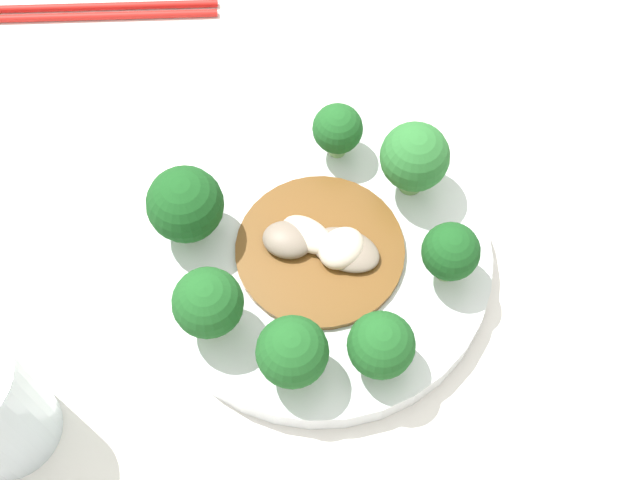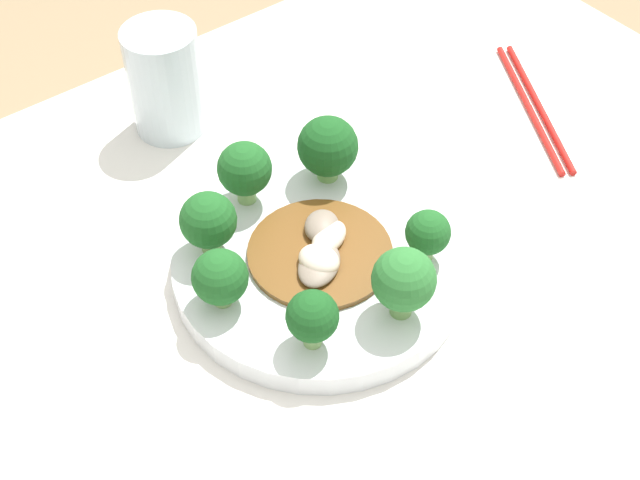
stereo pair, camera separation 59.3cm
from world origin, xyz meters
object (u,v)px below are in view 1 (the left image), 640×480
stirfry_center (321,247)px  broccoli_west (381,346)px  broccoli_north (208,304)px  broccoli_northwest (292,352)px  plate (320,258)px  broccoli_southeast (338,129)px  broccoli_southwest (451,252)px  chopsticks (100,11)px  broccoli_south (415,158)px  broccoli_northeast (185,205)px

stirfry_center → broccoli_west: bearing=174.3°
broccoli_north → broccoli_northwest: bearing=-151.5°
broccoli_north → broccoli_west: (-0.09, -0.09, -0.01)m
broccoli_northwest → plate: bearing=-41.8°
plate → broccoli_southeast: (0.07, -0.06, 0.04)m
plate → broccoli_north: bearing=96.8°
plate → broccoli_southwest: bearing=-131.2°
broccoli_northwest → chopsticks: (0.41, -0.02, -0.06)m
broccoli_northwest → broccoli_south: broccoli_south is taller
broccoli_southwest → broccoli_west: broccoli_southwest is taller
broccoli_southwest → broccoli_northwest: broccoli_northwest is taller
broccoli_north → chopsticks: size_ratio=0.33×
broccoli_southwest → broccoli_west: (-0.03, 0.08, -0.00)m
plate → broccoli_northwest: 0.11m
broccoli_west → stirfry_center: size_ratio=0.43×
broccoli_west → broccoli_southeast: bearing=-21.7°
broccoli_northeast → broccoli_west: 0.18m
plate → broccoli_south: bearing=-81.0°
broccoli_northwest → stirfry_center: bearing=-42.2°
broccoli_southwest → stirfry_center: bearing=48.3°
plate → broccoli_northeast: broccoli_northeast is taller
broccoli_south → stirfry_center: broccoli_south is taller
stirfry_center → chopsticks: (0.33, 0.04, -0.03)m
broccoli_south → chopsticks: bearing=23.4°
broccoli_west → broccoli_northeast: bearing=22.2°
broccoli_southwest → stirfry_center: 0.10m
stirfry_center → broccoli_southwest: bearing=-131.7°
plate → broccoli_northwest: broccoli_northwest is taller
broccoli_southwest → broccoli_south: size_ratio=0.83×
broccoli_southwest → broccoli_north: broccoli_north is taller
broccoli_north → broccoli_northeast: size_ratio=0.95×
broccoli_southwest → broccoli_west: size_ratio=1.02×
broccoli_southeast → broccoli_west: size_ratio=0.94×
broccoli_west → plate: bearing=-5.0°
broccoli_southeast → broccoli_northeast: size_ratio=0.77×
broccoli_southeast → broccoli_south: bearing=-150.1°
broccoli_west → chopsticks: 0.44m
plate → broccoli_southwest: 0.11m
broccoli_north → stirfry_center: 0.11m
broccoli_southeast → broccoli_northwest: broccoli_northwest is taller
broccoli_southwest → broccoli_southeast: 0.14m
plate → chopsticks: 0.34m
broccoli_northeast → stirfry_center: (-0.07, -0.08, -0.03)m
broccoli_north → broccoli_southeast: size_ratio=1.24×
broccoli_southwest → broccoli_west: 0.09m
broccoli_southwest → broccoli_northwest: (-0.01, 0.14, 0.00)m
broccoli_north → chopsticks: broccoli_north is taller
broccoli_southeast → stirfry_center: 0.10m
broccoli_southeast → broccoli_northeast: bearing=92.0°
broccoli_northeast → chopsticks: bearing=-7.3°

